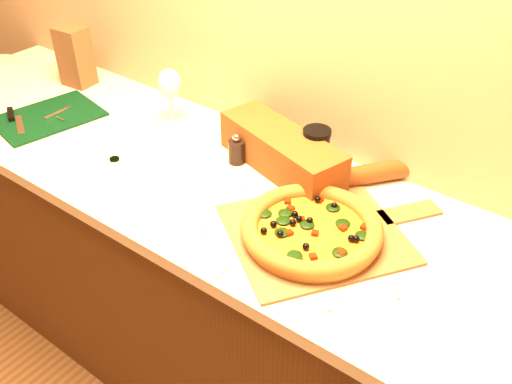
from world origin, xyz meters
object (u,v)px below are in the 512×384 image
object	(u,v)px
cutting_board	(47,117)
dark_jar	(316,149)
wine_glass	(170,85)
pizza_peel	(321,232)
pizza	(312,229)
rolling_pin	(376,173)
pepper_grinder	(237,151)

from	to	relation	value
cutting_board	dark_jar	size ratio (longest dim) A/B	2.88
cutting_board	wine_glass	bearing A→B (deg)	45.04
pizza_peel	pizza	bearing A→B (deg)	-71.32
wine_glass	pizza_peel	bearing A→B (deg)	-15.66
pizza_peel	cutting_board	distance (m)	1.09
pizza	wine_glass	bearing A→B (deg)	161.61
rolling_pin	pizza	bearing A→B (deg)	-91.52
pizza	cutting_board	size ratio (longest dim) A/B	0.94
pizza_peel	pizza	distance (m)	0.05
wine_glass	dark_jar	world-z (taller)	wine_glass
pizza_peel	wine_glass	distance (m)	0.76
pizza_peel	cutting_board	world-z (taller)	cutting_board
pizza_peel	pizza	xyz separation A→B (m)	(-0.01, -0.03, 0.03)
pizza_peel	rolling_pin	bearing A→B (deg)	124.78
pizza_peel	rolling_pin	size ratio (longest dim) A/B	1.71
pepper_grinder	wine_glass	xyz separation A→B (m)	(-0.33, 0.06, 0.10)
pepper_grinder	pizza	bearing A→B (deg)	-24.36
pizza	dark_jar	world-z (taller)	dark_jar
cutting_board	pepper_grinder	size ratio (longest dim) A/B	3.90
cutting_board	pepper_grinder	bearing A→B (deg)	26.11
pizza_peel	dark_jar	distance (m)	0.31
wine_glass	pizza	bearing A→B (deg)	-18.39
pizza_peel	cutting_board	xyz separation A→B (m)	(-1.09, -0.04, 0.00)
pepper_grinder	rolling_pin	xyz separation A→B (m)	(0.39, 0.16, -0.01)
pizza_peel	dark_jar	world-z (taller)	dark_jar
pepper_grinder	dark_jar	bearing A→B (deg)	27.98
pepper_grinder	rolling_pin	size ratio (longest dim) A/B	0.28
pizza_peel	pepper_grinder	xyz separation A→B (m)	(-0.39, 0.14, 0.04)
rolling_pin	dark_jar	bearing A→B (deg)	-164.23
dark_jar	pizza_peel	bearing A→B (deg)	-54.59
pepper_grinder	rolling_pin	distance (m)	0.42
dark_jar	pepper_grinder	bearing A→B (deg)	-152.02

